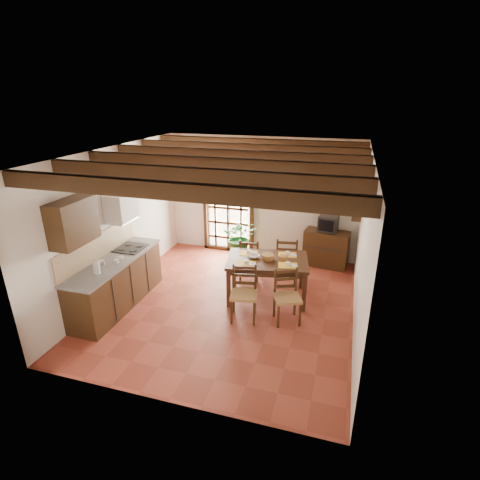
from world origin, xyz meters
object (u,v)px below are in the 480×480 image
at_px(chair_far_left, 250,266).
at_px(kitchen_counter, 117,282).
at_px(chair_far_right, 286,267).
at_px(chair_near_left, 244,303).
at_px(potted_plant, 240,239).
at_px(sideboard, 326,249).
at_px(crt_tv, 328,223).
at_px(pendant_lamp, 271,191).
at_px(chair_near_right, 287,306).
at_px(dining_table, 267,264).

bearing_deg(chair_far_left, kitchen_counter, 36.90).
height_order(chair_far_left, chair_far_right, chair_far_right).
xyz_separation_m(chair_near_left, potted_plant, (-0.73, 2.26, 0.27)).
relative_size(chair_far_right, sideboard, 1.01).
bearing_deg(chair_near_left, potted_plant, 96.31).
bearing_deg(crt_tv, chair_near_left, -104.07).
height_order(chair_far_left, potted_plant, potted_plant).
xyz_separation_m(crt_tv, pendant_lamp, (-0.96, -1.68, 1.06)).
xyz_separation_m(kitchen_counter, chair_far_left, (2.07, 1.72, -0.19)).
distance_m(kitchen_counter, crt_tv, 4.56).
height_order(chair_near_left, sideboard, chair_near_left).
relative_size(sideboard, potted_plant, 0.44).
bearing_deg(pendant_lamp, chair_near_right, -57.19).
xyz_separation_m(chair_far_left, potted_plant, (-0.45, 0.77, 0.28)).
distance_m(kitchen_counter, chair_near_left, 2.37).
relative_size(chair_near_left, potted_plant, 0.44).
bearing_deg(dining_table, chair_far_right, 63.96).
bearing_deg(pendant_lamp, chair_far_left, 131.23).
relative_size(chair_near_right, chair_far_right, 0.95).
distance_m(chair_far_right, pendant_lamp, 1.93).
distance_m(chair_near_right, sideboard, 2.51).
bearing_deg(pendant_lamp, chair_near_left, -103.81).
bearing_deg(chair_near_right, dining_table, 103.17).
xyz_separation_m(chair_far_left, sideboard, (1.47, 1.10, 0.13)).
distance_m(chair_near_right, pendant_lamp, 2.01).
height_order(chair_near_left, crt_tv, crt_tv).
relative_size(kitchen_counter, chair_near_left, 2.32).
xyz_separation_m(dining_table, potted_plant, (-0.96, 1.45, -0.14)).
relative_size(dining_table, chair_near_left, 1.69).
height_order(chair_near_left, chair_near_right, chair_near_left).
distance_m(kitchen_counter, sideboard, 4.53).
bearing_deg(kitchen_counter, potted_plant, 56.86).
bearing_deg(chair_far_left, crt_tv, -146.09).
bearing_deg(chair_near_left, chair_far_left, 89.14).
bearing_deg(pendant_lamp, sideboard, 60.26).
xyz_separation_m(chair_far_left, pendant_lamp, (0.51, -0.58, 1.79)).
relative_size(chair_far_right, potted_plant, 0.45).
bearing_deg(sideboard, chair_near_right, -92.66).
xyz_separation_m(kitchen_counter, potted_plant, (1.62, 2.49, 0.10)).
relative_size(chair_far_left, chair_far_right, 0.93).
height_order(kitchen_counter, chair_near_left, kitchen_counter).
distance_m(dining_table, crt_tv, 2.05).
relative_size(kitchen_counter, dining_table, 1.37).
height_order(kitchen_counter, dining_table, kitchen_counter).
relative_size(dining_table, potted_plant, 0.75).
height_order(chair_near_right, pendant_lamp, pendant_lamp).
bearing_deg(chair_near_left, crt_tv, 53.85).
height_order(chair_far_left, sideboard, chair_far_left).
xyz_separation_m(sideboard, potted_plant, (-1.92, -0.34, 0.16)).
bearing_deg(pendant_lamp, crt_tv, 60.17).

